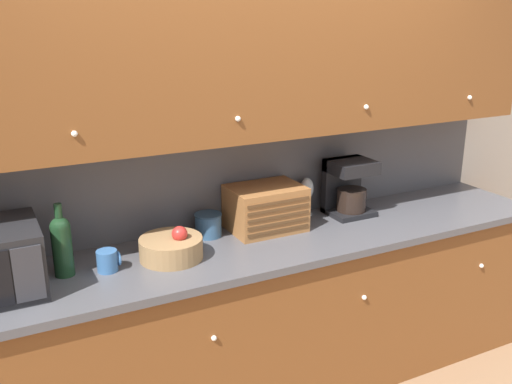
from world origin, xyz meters
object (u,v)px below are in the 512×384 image
bread_box (266,208)px  wine_glass (307,190)px  coffee_maker (348,187)px  storage_canister (208,225)px  fruit_basket (171,248)px  wine_bottle (62,243)px  mug (108,261)px

bread_box → wine_glass: bearing=16.9°
wine_glass → coffee_maker: size_ratio=0.68×
storage_canister → fruit_basket: bearing=-145.4°
fruit_basket → storage_canister: bearing=34.6°
wine_glass → wine_bottle: bearing=-172.4°
storage_canister → wine_glass: 0.65m
bread_box → coffee_maker: coffee_maker is taller
fruit_basket → wine_glass: size_ratio=1.37×
wine_bottle → fruit_basket: 0.50m
bread_box → wine_glass: size_ratio=1.76×
wine_bottle → wine_glass: size_ratio=1.53×
fruit_basket → storage_canister: 0.32m
mug → bread_box: bread_box is taller
bread_box → coffee_maker: size_ratio=1.21×
mug → storage_canister: (0.57, 0.18, 0.01)m
mug → fruit_basket: (0.30, -0.00, 0.01)m
wine_glass → storage_canister: bearing=-175.5°
mug → wine_glass: 1.24m
mug → coffee_maker: bearing=5.7°
wine_bottle → mug: (0.19, -0.05, -0.10)m
wine_bottle → storage_canister: wine_bottle is taller
wine_bottle → wine_glass: 1.41m
wine_bottle → fruit_basket: bearing=-5.6°
coffee_maker → mug: bearing=-174.3°
storage_canister → wine_glass: (0.64, 0.05, 0.09)m
fruit_basket → bread_box: (0.58, 0.14, 0.07)m
wine_glass → bread_box: bearing=-163.1°
bread_box → wine_glass: bread_box is taller
wine_bottle → bread_box: (1.07, 0.09, -0.03)m
storage_canister → mug: bearing=-162.2°
mug → fruit_basket: fruit_basket is taller
mug → storage_canister: size_ratio=0.73×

